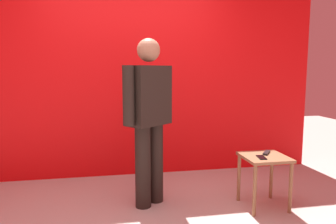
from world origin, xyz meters
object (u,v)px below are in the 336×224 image
(standing_person, at_px, (149,114))
(cell_phone, at_px, (261,157))
(side_table, at_px, (264,165))
(tv_remote, at_px, (267,153))

(standing_person, xyz_separation_m, cell_phone, (1.06, -0.35, -0.41))
(side_table, height_order, cell_phone, cell_phone)
(standing_person, distance_m, cell_phone, 1.19)
(side_table, relative_size, tv_remote, 3.14)
(standing_person, xyz_separation_m, side_table, (1.13, -0.28, -0.52))
(side_table, distance_m, cell_phone, 0.14)
(standing_person, bearing_deg, tv_remote, -9.91)
(tv_remote, bearing_deg, cell_phone, -93.68)
(tv_remote, bearing_deg, standing_person, -151.15)
(standing_person, bearing_deg, side_table, -14.09)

